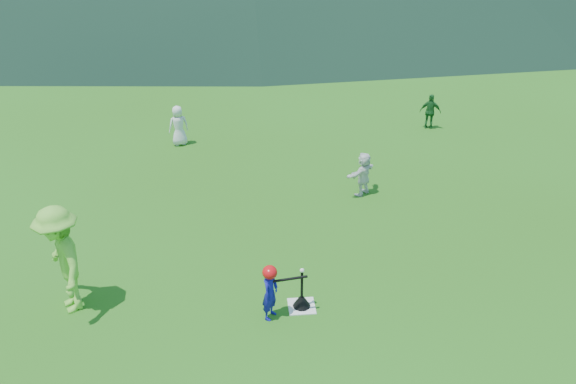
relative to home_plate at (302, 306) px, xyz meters
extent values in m
plane|color=#2B5A14|center=(0.00, 0.00, -0.01)|extent=(120.00, 120.00, 0.00)
cube|color=silver|center=(0.00, 0.00, 0.00)|extent=(0.45, 0.45, 0.02)
sphere|color=white|center=(0.00, 0.00, 0.73)|extent=(0.08, 0.08, 0.08)
imported|color=#161798|center=(-0.54, -0.20, 0.47)|extent=(0.37, 0.42, 0.96)
imported|color=#73C83A|center=(-3.84, 0.35, 0.93)|extent=(1.17, 1.40, 1.89)
imported|color=silver|center=(-2.61, 7.50, 0.55)|extent=(0.63, 0.51, 1.13)
imported|color=#1A5924|center=(4.80, 8.13, 0.52)|extent=(0.67, 0.45, 1.05)
imported|color=white|center=(1.88, 4.01, 0.51)|extent=(0.91, 0.88, 1.03)
cone|color=black|center=(0.00, 0.00, 0.10)|extent=(0.30, 0.30, 0.18)
cylinder|color=black|center=(0.00, 0.00, 0.44)|extent=(0.04, 0.04, 0.50)
ellipsoid|color=red|center=(-0.54, -0.20, 0.87)|extent=(0.24, 0.26, 0.22)
cylinder|color=black|center=(-0.24, -0.17, 0.69)|extent=(0.62, 0.11, 0.07)
cube|color=gray|center=(0.00, 28.00, 0.59)|extent=(70.00, 0.03, 1.20)
cylinder|color=gray|center=(0.00, 28.00, 0.59)|extent=(0.07, 0.07, 1.30)
camera|label=1|loc=(-0.92, -7.48, 5.99)|focal=35.00mm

